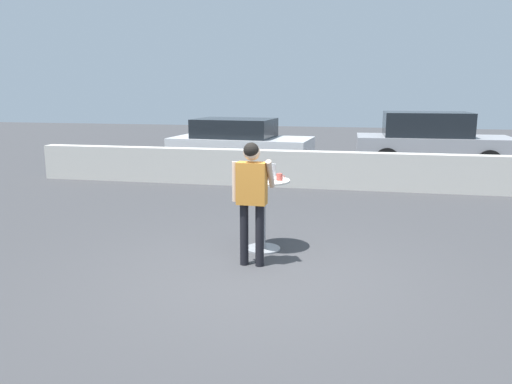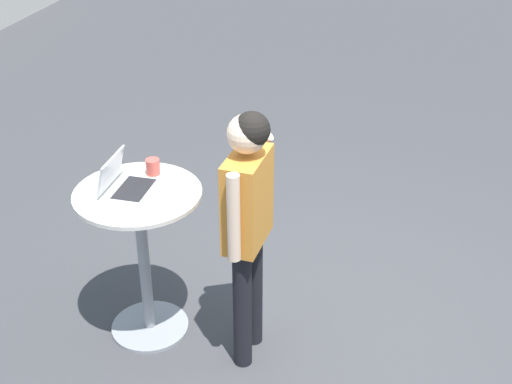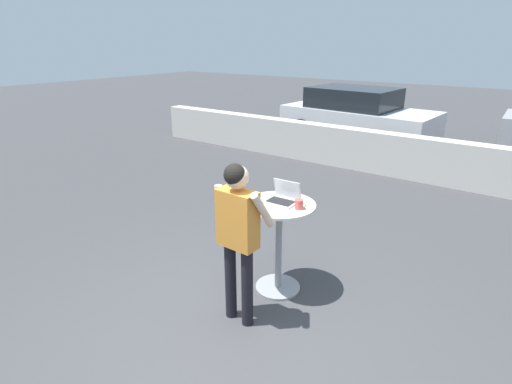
% 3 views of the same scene
% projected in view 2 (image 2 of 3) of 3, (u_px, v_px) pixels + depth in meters
% --- Properties ---
extents(ground_plane, '(50.00, 50.00, 0.00)m').
position_uv_depth(ground_plane, '(322.00, 343.00, 4.45)').
color(ground_plane, '#3D3D3F').
extents(cafe_table, '(0.74, 0.74, 1.01)m').
position_uv_depth(cafe_table, '(142.00, 243.00, 4.24)').
color(cafe_table, gray).
rests_on(cafe_table, ground_plane).
extents(laptop, '(0.32, 0.28, 0.21)m').
position_uv_depth(laptop, '(126.00, 183.00, 4.05)').
color(laptop, '#B7BABF').
rests_on(laptop, cafe_table).
extents(coffee_mug, '(0.12, 0.08, 0.10)m').
position_uv_depth(coffee_mug, '(153.00, 167.00, 4.23)').
color(coffee_mug, '#C14C42').
rests_on(coffee_mug, cafe_table).
extents(standing_person, '(0.52, 0.35, 1.60)m').
position_uv_depth(standing_person, '(247.00, 212.00, 3.89)').
color(standing_person, black).
rests_on(standing_person, ground_plane).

